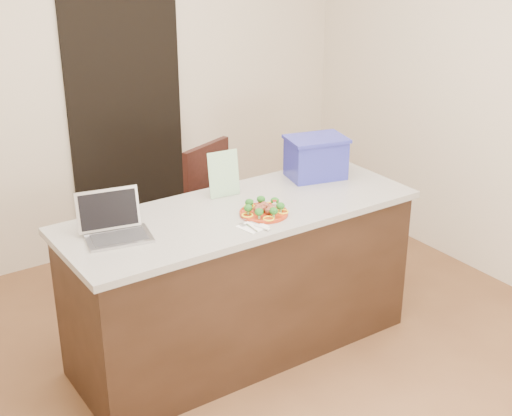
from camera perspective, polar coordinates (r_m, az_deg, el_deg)
ground at (r=4.28m, az=0.72°, el=-12.58°), size 4.00×4.00×0.00m
room_shell at (r=3.58m, az=0.85°, el=8.97°), size 4.00×4.00×4.00m
doorway at (r=5.47m, az=-10.30°, el=6.85°), size 0.90×0.02×2.00m
island at (r=4.21m, az=-1.19°, el=-5.80°), size 2.06×0.76×0.92m
plate at (r=3.93m, az=0.62°, el=-0.38°), size 0.27×0.27×0.02m
meatballs at (r=3.92m, az=0.63°, el=-0.01°), size 0.11×0.11×0.04m
broccoli at (r=3.91m, az=0.63°, el=0.20°), size 0.23×0.22×0.04m
pepper_rings at (r=3.92m, az=0.62°, el=-0.25°), size 0.26×0.26×0.01m
napkin at (r=3.78m, az=-0.28°, el=-1.50°), size 0.15×0.15×0.01m
fork at (r=3.77m, az=-0.59°, el=-1.46°), size 0.03×0.14×0.00m
knife at (r=3.77m, az=0.25°, el=-1.40°), size 0.05×0.20×0.01m
yogurt_bottle at (r=3.97m, az=1.49°, el=0.15°), size 0.03×0.03×0.07m
laptop at (r=3.73m, az=-11.32°, el=-1.28°), size 0.37×0.32×0.23m
leaflet at (r=4.14m, az=-2.60°, el=2.74°), size 0.19×0.06×0.27m
blue_box at (r=4.45m, az=4.81°, el=4.07°), size 0.41×0.34×0.26m
chair at (r=4.88m, az=-3.24°, el=-0.12°), size 0.58×0.59×1.01m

